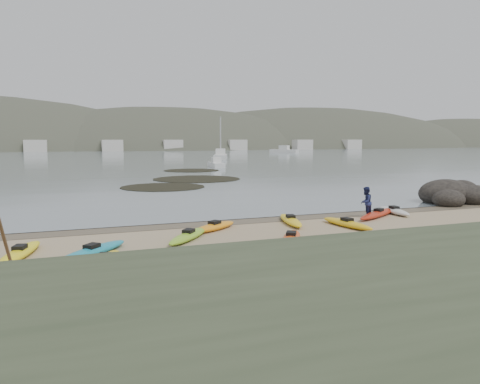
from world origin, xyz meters
name	(u,v)px	position (x,y,z in m)	size (l,w,h in m)	color
ground	(240,219)	(0.00, 0.00, 0.00)	(600.00, 600.00, 0.00)	tan
wet_sand	(242,220)	(0.00, -0.30, 0.00)	(60.00, 60.00, 0.00)	brown
water	(77,146)	(0.00, 300.00, 0.01)	(1200.00, 1200.00, 0.00)	slate
kayaks	(252,230)	(-0.85, -3.86, 0.17)	(21.18, 9.06, 0.34)	#8AC727
person_east	(366,202)	(6.77, -1.83, 0.86)	(0.83, 0.65, 1.71)	navy
rock_cluster	(455,199)	(16.22, 1.16, 0.26)	(5.47, 4.05, 1.95)	black
kelp_mats	(187,178)	(3.93, 26.95, 0.03)	(15.63, 28.07, 0.04)	black
moored_boats	(123,156)	(3.57, 81.59, 0.60)	(110.47, 72.68, 1.31)	silver
far_hills	(173,182)	(39.38, 193.97, -15.93)	(550.00, 135.00, 80.00)	#384235
far_town	(108,146)	(6.00, 145.00, 2.00)	(199.00, 5.00, 4.00)	beige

